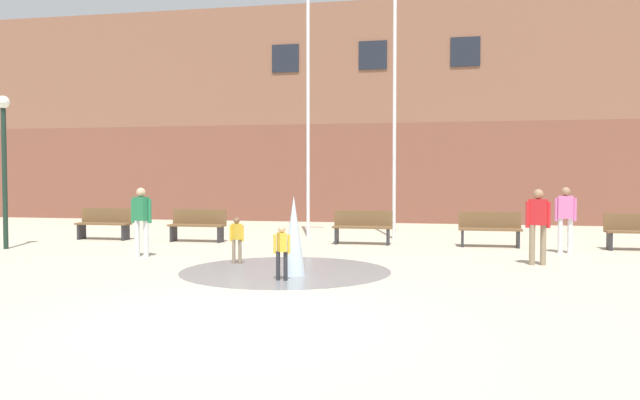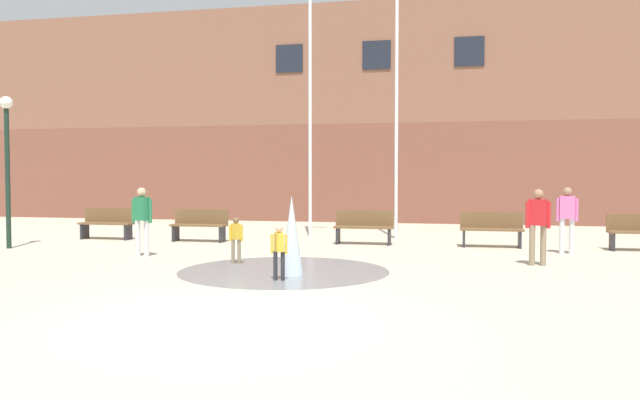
{
  "view_description": "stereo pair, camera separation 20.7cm",
  "coord_description": "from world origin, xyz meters",
  "px_view_note": "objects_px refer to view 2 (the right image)",
  "views": [
    {
      "loc": [
        2.7,
        -7.55,
        1.89
      ],
      "look_at": [
        -0.09,
        6.62,
        1.3
      ],
      "focal_mm": 35.0,
      "sensor_mm": 36.0,
      "label": 1
    },
    {
      "loc": [
        2.91,
        -7.51,
        1.89
      ],
      "look_at": [
        -0.09,
        6.62,
        1.3
      ],
      "focal_mm": 35.0,
      "sensor_mm": 36.0,
      "label": 2
    }
  ],
  "objects_px": {
    "park_bench_left_of_flagpoles": "(200,225)",
    "park_bench_center": "(364,227)",
    "child_in_fountain": "(236,237)",
    "child_running": "(279,248)",
    "adult_in_red": "(538,221)",
    "park_bench_under_right_flagpole": "(491,229)",
    "flagpole_right": "(398,89)",
    "lamp_post_left_lane": "(7,149)",
    "park_bench_far_left": "(107,223)",
    "adult_near_bench": "(142,216)",
    "flagpole_left": "(311,85)",
    "teen_by_trashcan": "(567,215)"
  },
  "relations": [
    {
      "from": "park_bench_left_of_flagpoles",
      "to": "flagpole_right",
      "type": "height_order",
      "value": "flagpole_right"
    },
    {
      "from": "park_bench_left_of_flagpoles",
      "to": "child_running",
      "type": "relative_size",
      "value": 1.62
    },
    {
      "from": "park_bench_left_of_flagpoles",
      "to": "park_bench_under_right_flagpole",
      "type": "xyz_separation_m",
      "value": [
        7.99,
        0.28,
        0.0
      ]
    },
    {
      "from": "lamp_post_left_lane",
      "to": "park_bench_under_right_flagpole",
      "type": "bearing_deg",
      "value": 13.17
    },
    {
      "from": "lamp_post_left_lane",
      "to": "park_bench_left_of_flagpoles",
      "type": "bearing_deg",
      "value": 31.73
    },
    {
      "from": "park_bench_far_left",
      "to": "adult_in_red",
      "type": "distance_m",
      "value": 12.0
    },
    {
      "from": "park_bench_left_of_flagpoles",
      "to": "flagpole_left",
      "type": "distance_m",
      "value": 5.32
    },
    {
      "from": "park_bench_left_of_flagpoles",
      "to": "child_in_fountain",
      "type": "xyz_separation_m",
      "value": [
        2.51,
        -3.98,
        0.1
      ]
    },
    {
      "from": "park_bench_center",
      "to": "adult_in_red",
      "type": "bearing_deg",
      "value": -38.14
    },
    {
      "from": "park_bench_under_right_flagpole",
      "to": "adult_near_bench",
      "type": "relative_size",
      "value": 1.01
    },
    {
      "from": "park_bench_under_right_flagpole",
      "to": "adult_in_red",
      "type": "relative_size",
      "value": 1.01
    },
    {
      "from": "park_bench_center",
      "to": "adult_in_red",
      "type": "distance_m",
      "value": 5.21
    },
    {
      "from": "child_running",
      "to": "lamp_post_left_lane",
      "type": "relative_size",
      "value": 0.25
    },
    {
      "from": "park_bench_left_of_flagpoles",
      "to": "park_bench_far_left",
      "type": "bearing_deg",
      "value": 179.24
    },
    {
      "from": "park_bench_under_right_flagpole",
      "to": "child_in_fountain",
      "type": "height_order",
      "value": "child_in_fountain"
    },
    {
      "from": "teen_by_trashcan",
      "to": "flagpole_left",
      "type": "distance_m",
      "value": 8.21
    },
    {
      "from": "flagpole_right",
      "to": "park_bench_under_right_flagpole",
      "type": "bearing_deg",
      "value": -31.96
    },
    {
      "from": "park_bench_under_right_flagpole",
      "to": "child_running",
      "type": "xyz_separation_m",
      "value": [
        -4.02,
        -6.09,
        0.1
      ]
    },
    {
      "from": "teen_by_trashcan",
      "to": "adult_in_red",
      "type": "relative_size",
      "value": 1.0
    },
    {
      "from": "flagpole_right",
      "to": "lamp_post_left_lane",
      "type": "distance_m",
      "value": 10.68
    },
    {
      "from": "child_in_fountain",
      "to": "child_running",
      "type": "relative_size",
      "value": 1.0
    },
    {
      "from": "park_bench_center",
      "to": "park_bench_under_right_flagpole",
      "type": "distance_m",
      "value": 3.35
    },
    {
      "from": "child_running",
      "to": "lamp_post_left_lane",
      "type": "bearing_deg",
      "value": -143.21
    },
    {
      "from": "teen_by_trashcan",
      "to": "child_running",
      "type": "xyz_separation_m",
      "value": [
        -5.7,
        -5.06,
        -0.35
      ]
    },
    {
      "from": "adult_in_red",
      "to": "lamp_post_left_lane",
      "type": "bearing_deg",
      "value": 27.59
    },
    {
      "from": "park_bench_far_left",
      "to": "adult_near_bench",
      "type": "distance_m",
      "value": 4.46
    },
    {
      "from": "park_bench_far_left",
      "to": "adult_near_bench",
      "type": "xyz_separation_m",
      "value": [
        2.89,
        -3.36,
        0.45
      ]
    },
    {
      "from": "adult_in_red",
      "to": "adult_near_bench",
      "type": "bearing_deg",
      "value": 31.85
    },
    {
      "from": "park_bench_center",
      "to": "teen_by_trashcan",
      "type": "distance_m",
      "value": 5.15
    },
    {
      "from": "park_bench_far_left",
      "to": "flagpole_left",
      "type": "relative_size",
      "value": 0.18
    },
    {
      "from": "park_bench_left_of_flagpoles",
      "to": "park_bench_center",
      "type": "xyz_separation_m",
      "value": [
        4.64,
        0.28,
        0.0
      ]
    },
    {
      "from": "park_bench_far_left",
      "to": "child_running",
      "type": "relative_size",
      "value": 1.62
    },
    {
      "from": "park_bench_center",
      "to": "park_bench_under_right_flagpole",
      "type": "height_order",
      "value": "same"
    },
    {
      "from": "park_bench_left_of_flagpoles",
      "to": "child_in_fountain",
      "type": "distance_m",
      "value": 4.7
    },
    {
      "from": "lamp_post_left_lane",
      "to": "child_running",
      "type": "bearing_deg",
      "value": -21.87
    },
    {
      "from": "child_in_fountain",
      "to": "adult_in_red",
      "type": "xyz_separation_m",
      "value": [
        6.22,
        1.05,
        0.35
      ]
    },
    {
      "from": "child_running",
      "to": "park_bench_under_right_flagpole",
      "type": "bearing_deg",
      "value": 115.22
    },
    {
      "from": "park_bench_left_of_flagpoles",
      "to": "teen_by_trashcan",
      "type": "distance_m",
      "value": 9.7
    },
    {
      "from": "child_in_fountain",
      "to": "child_running",
      "type": "height_order",
      "value": "same"
    },
    {
      "from": "park_bench_far_left",
      "to": "park_bench_center",
      "type": "relative_size",
      "value": 1.0
    },
    {
      "from": "park_bench_far_left",
      "to": "park_bench_under_right_flagpole",
      "type": "distance_m",
      "value": 10.89
    },
    {
      "from": "child_in_fountain",
      "to": "flagpole_right",
      "type": "relative_size",
      "value": 0.12
    },
    {
      "from": "child_in_fountain",
      "to": "child_running",
      "type": "distance_m",
      "value": 2.34
    },
    {
      "from": "flagpole_right",
      "to": "child_in_fountain",
      "type": "bearing_deg",
      "value": -116.18
    },
    {
      "from": "park_bench_under_right_flagpole",
      "to": "adult_in_red",
      "type": "height_order",
      "value": "adult_in_red"
    },
    {
      "from": "park_bench_left_of_flagpoles",
      "to": "flagpole_left",
      "type": "xyz_separation_m",
      "value": [
        2.8,
        1.9,
        4.11
      ]
    },
    {
      "from": "flagpole_left",
      "to": "teen_by_trashcan",
      "type": "bearing_deg",
      "value": -21.09
    },
    {
      "from": "park_bench_far_left",
      "to": "child_in_fountain",
      "type": "bearing_deg",
      "value": -36.62
    },
    {
      "from": "park_bench_under_right_flagpole",
      "to": "child_in_fountain",
      "type": "bearing_deg",
      "value": -142.17
    },
    {
      "from": "child_in_fountain",
      "to": "lamp_post_left_lane",
      "type": "height_order",
      "value": "lamp_post_left_lane"
    }
  ]
}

